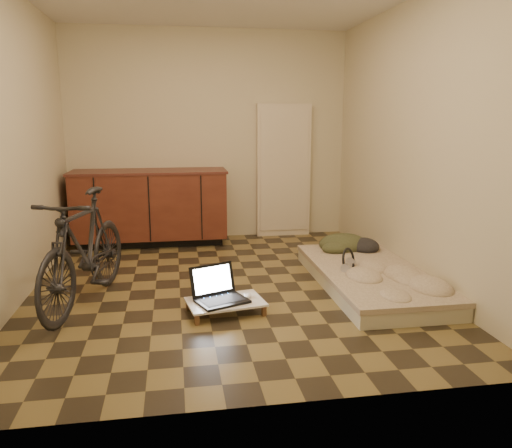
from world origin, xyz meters
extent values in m
cube|color=brown|center=(0.00, 0.00, 0.00)|extent=(3.50, 4.00, 0.00)
cube|color=beige|center=(0.00, 2.00, 1.30)|extent=(3.50, 0.00, 2.60)
cube|color=beige|center=(0.00, -2.00, 1.30)|extent=(3.50, 0.00, 2.60)
cube|color=beige|center=(-1.75, 0.00, 1.30)|extent=(0.00, 4.00, 2.60)
cube|color=beige|center=(1.75, 0.00, 1.30)|extent=(0.00, 4.00, 2.60)
cube|color=black|center=(-0.75, 1.74, 0.05)|extent=(1.70, 0.48, 0.10)
cube|color=#4B1E15|center=(-0.75, 1.70, 0.49)|extent=(1.80, 0.60, 0.78)
cube|color=#52261E|center=(-0.75, 1.70, 0.90)|extent=(1.84, 0.62, 0.03)
cube|color=beige|center=(0.95, 1.94, 0.85)|extent=(0.70, 0.10, 1.70)
imported|color=black|center=(-1.20, -0.28, 0.52)|extent=(0.88, 1.68, 1.04)
cube|color=beige|center=(1.30, -0.22, 0.06)|extent=(0.91, 1.89, 0.12)
cube|color=beige|center=(1.30, -0.22, 0.14)|extent=(0.93, 1.91, 0.04)
cube|color=brown|center=(-0.32, -0.86, 0.04)|extent=(0.04, 0.04, 0.08)
cube|color=brown|center=(-0.38, -0.54, 0.04)|extent=(0.04, 0.04, 0.08)
cube|color=brown|center=(0.21, -0.77, 0.04)|extent=(0.04, 0.04, 0.08)
cube|color=brown|center=(0.15, -0.45, 0.04)|extent=(0.04, 0.04, 0.08)
cube|color=white|center=(-0.09, -0.65, 0.09)|extent=(0.65, 0.48, 0.02)
cube|color=black|center=(-0.11, -0.68, 0.11)|extent=(0.46, 0.40, 0.02)
cube|color=black|center=(-0.18, -0.52, 0.24)|extent=(0.38, 0.21, 0.24)
cube|color=white|center=(-0.18, -0.52, 0.24)|extent=(0.32, 0.17, 0.20)
ellipsoid|color=white|center=(0.10, -0.60, 0.12)|extent=(0.08, 0.11, 0.03)
camera|label=1|loc=(-0.45, -4.39, 1.52)|focal=35.00mm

